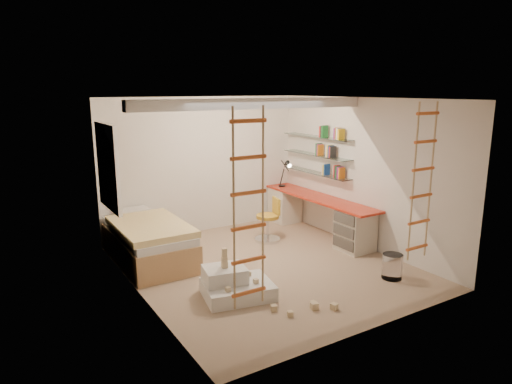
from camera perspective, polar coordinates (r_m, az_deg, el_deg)
floor at (r=7.29m, az=1.25°, el=-9.30°), size 4.50×4.50×0.00m
ceiling_beam at (r=7.01m, az=0.00°, el=10.99°), size 4.00×0.18×0.16m
window_frame at (r=7.46m, az=-18.03°, el=2.98°), size 0.06×1.15×1.35m
window_blind at (r=7.47m, az=-17.73°, el=3.01°), size 0.02×1.00×1.20m
rope_ladder_left at (r=4.72m, az=-0.93°, el=-2.28°), size 0.41×0.04×2.13m
rope_ladder_right at (r=6.48m, az=20.06°, el=1.11°), size 0.41×0.04×2.13m
waste_bin at (r=7.09m, az=16.66°, el=-8.89°), size 0.30×0.30×0.37m
desk at (r=8.78m, az=7.66°, el=-2.75°), size 0.56×2.80×0.75m
shelves at (r=8.86m, az=7.54°, el=4.63°), size 0.25×1.80×0.71m
bed at (r=7.62m, az=-13.31°, el=-6.00°), size 1.02×2.00×0.69m
task_lamp at (r=9.34m, az=3.85°, el=2.87°), size 0.14×0.36×0.57m
swivel_chair at (r=8.38m, az=1.61°, el=-4.17°), size 0.57×0.57×0.80m
play_platform at (r=6.27m, az=-2.76°, el=-11.56°), size 1.03×0.87×0.40m
toy_blocks at (r=6.06m, az=1.12°, el=-11.57°), size 1.17×1.18×0.67m
books at (r=8.84m, az=7.56°, el=5.29°), size 0.14×0.58×0.92m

